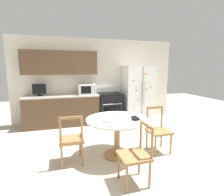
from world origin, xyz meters
TOP-DOWN VIEW (x-y plane):
  - ground_plane at (0.00, 0.00)m, footprint 14.00×14.00m
  - back_wall at (-0.30, 2.59)m, footprint 5.20×0.44m
  - kitchen_counter at (-1.14, 2.29)m, footprint 2.14×0.64m
  - refrigerator at (1.24, 2.23)m, footprint 0.94×0.74m
  - oven_range at (0.29, 2.26)m, footprint 0.71×0.68m
  - microwave at (-0.41, 2.32)m, footprint 0.51×0.38m
  - countertop_tv at (-1.75, 2.37)m, footprint 0.37×0.16m
  - dining_table at (-0.18, 0.06)m, footprint 1.17×1.17m
  - dining_chair_left at (-1.04, 0.03)m, footprint 0.42×0.42m
  - dining_chair_right at (0.68, 0.01)m, footprint 0.42×0.42m
  - dining_chair_near at (-0.18, -0.80)m, footprint 0.42×0.42m
  - candle_glass at (-0.11, 0.04)m, footprint 0.10×0.10m
  - folded_napkin at (-0.15, 0.37)m, footprint 0.21×0.11m
  - wallet at (0.11, -0.12)m, footprint 0.16×0.16m
  - mail_stack at (-0.32, -0.11)m, footprint 0.35×0.37m

SIDE VIEW (x-z plane):
  - ground_plane at x=0.00m, z-range 0.00..0.00m
  - dining_chair_left at x=-1.04m, z-range -0.02..0.89m
  - dining_chair_right at x=0.68m, z-range -0.02..0.89m
  - dining_chair_near at x=-0.18m, z-range -0.02..0.89m
  - kitchen_counter at x=-1.14m, z-range 0.00..0.90m
  - oven_range at x=0.29m, z-range -0.07..1.01m
  - dining_table at x=-0.18m, z-range 0.22..0.97m
  - mail_stack at x=-0.32m, z-range 0.74..0.77m
  - folded_napkin at x=-0.15m, z-range 0.74..0.80m
  - wallet at x=0.11m, z-range 0.74..0.81m
  - candle_glass at x=-0.11m, z-range 0.74..0.81m
  - refrigerator at x=1.24m, z-range 0.00..1.76m
  - microwave at x=-0.41m, z-range 0.90..1.21m
  - countertop_tv at x=-1.75m, z-range 0.91..1.26m
  - back_wall at x=-0.30m, z-range 0.14..2.74m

